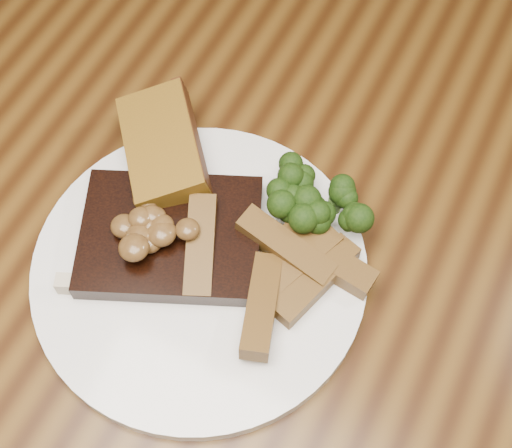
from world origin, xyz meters
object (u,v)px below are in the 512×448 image
(dining_table, at_px, (251,265))
(plate, at_px, (200,270))
(steak, at_px, (171,237))
(potato_wedges, at_px, (260,267))
(garlic_bread, at_px, (165,158))

(dining_table, bearing_deg, plate, -106.36)
(steak, distance_m, potato_wedges, 0.09)
(plate, distance_m, steak, 0.04)
(dining_table, height_order, plate, plate)
(potato_wedges, bearing_deg, dining_table, 125.34)
(dining_table, xyz_separation_m, plate, (-0.02, -0.07, 0.10))
(plate, height_order, garlic_bread, garlic_bread)
(steak, height_order, garlic_bread, garlic_bread)
(steak, bearing_deg, potato_wedges, -17.54)
(steak, bearing_deg, plate, -40.59)
(steak, bearing_deg, dining_table, 22.01)
(dining_table, bearing_deg, steak, -134.28)
(dining_table, relative_size, plate, 5.18)
(dining_table, bearing_deg, garlic_bread, 170.69)
(dining_table, height_order, steak, steak)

